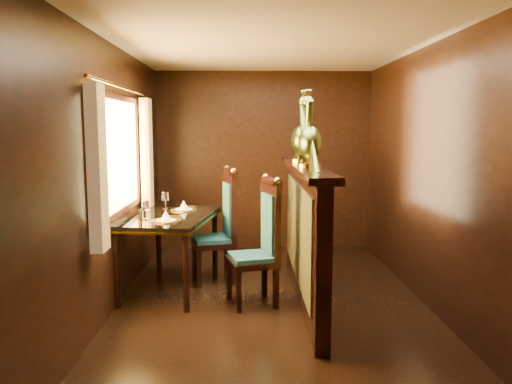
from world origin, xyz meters
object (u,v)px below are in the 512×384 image
at_px(dining_table, 170,222).
at_px(peacock_left, 310,128).
at_px(peacock_right, 302,127).
at_px(chair_left, 264,238).
at_px(chair_right, 223,222).

height_order(dining_table, peacock_left, peacock_left).
distance_m(dining_table, peacock_left, 1.84).
relative_size(peacock_left, peacock_right, 0.98).
xyz_separation_m(chair_left, chair_right, (-0.42, 0.75, 0.01)).
distance_m(peacock_left, peacock_right, 0.67).
bearing_deg(chair_right, peacock_left, -64.75).
xyz_separation_m(chair_right, peacock_right, (0.83, -0.36, 1.05)).
bearing_deg(peacock_right, dining_table, 178.34).
xyz_separation_m(chair_left, peacock_left, (0.40, -0.28, 1.06)).
bearing_deg(peacock_left, dining_table, 152.57).
distance_m(chair_left, chair_right, 0.86).
xyz_separation_m(dining_table, chair_left, (0.97, -0.43, -0.07)).
distance_m(chair_left, peacock_right, 1.20).
distance_m(chair_right, peacock_left, 1.68).
height_order(chair_left, chair_right, chair_right).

